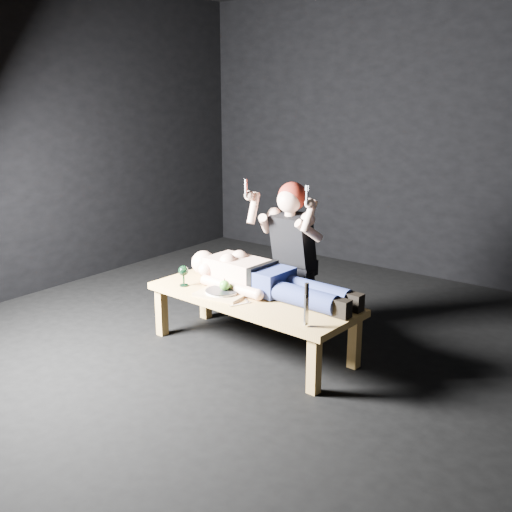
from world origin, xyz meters
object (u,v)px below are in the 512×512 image
(carving_knife, at_px, (306,305))
(kneeling_woman, at_px, (298,254))
(goblet, at_px, (184,276))
(table, at_px, (252,323))
(lying_man, at_px, (268,276))
(serving_tray, at_px, (222,294))

(carving_knife, bearing_deg, kneeling_woman, 129.67)
(kneeling_woman, bearing_deg, goblet, -128.91)
(table, distance_m, carving_knife, 0.81)
(kneeling_woman, height_order, carving_knife, kneeling_woman)
(table, distance_m, goblet, 0.67)
(goblet, bearing_deg, carving_knife, -5.70)
(lying_man, xyz_separation_m, carving_knife, (0.60, -0.40, 0.02))
(lying_man, bearing_deg, carving_knife, -30.58)
(table, height_order, goblet, goblet)
(serving_tray, xyz_separation_m, goblet, (-0.39, -0.01, 0.07))
(goblet, height_order, carving_knife, carving_knife)
(kneeling_woman, xyz_separation_m, goblet, (-0.59, -0.75, -0.11))
(table, height_order, serving_tray, serving_tray)
(table, bearing_deg, goblet, -162.09)
(goblet, bearing_deg, serving_tray, 1.60)
(table, relative_size, kneeling_woman, 1.31)
(goblet, relative_size, carving_knife, 0.55)
(lying_man, height_order, serving_tray, lying_man)
(table, bearing_deg, carving_knife, -19.24)
(serving_tray, bearing_deg, carving_knife, -8.99)
(lying_man, distance_m, serving_tray, 0.38)
(table, height_order, carving_knife, carving_knife)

